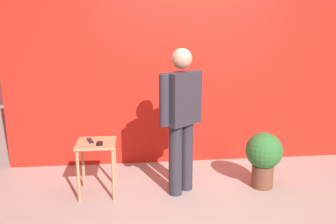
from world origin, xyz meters
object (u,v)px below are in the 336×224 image
(cell_phone, at_px, (100,143))
(tv_remote, at_px, (90,141))
(potted_plant, at_px, (264,155))
(side_table, at_px, (97,152))
(standing_person, at_px, (181,114))

(cell_phone, xyz_separation_m, tv_remote, (-0.12, 0.10, 0.01))
(cell_phone, xyz_separation_m, potted_plant, (1.94, 0.04, -0.23))
(side_table, xyz_separation_m, tv_remote, (-0.07, 0.03, 0.14))
(standing_person, height_order, cell_phone, standing_person)
(cell_phone, bearing_deg, tv_remote, 136.14)
(side_table, relative_size, cell_phone, 4.41)
(side_table, distance_m, cell_phone, 0.16)
(standing_person, bearing_deg, side_table, 177.30)
(tv_remote, bearing_deg, cell_phone, -60.90)
(side_table, height_order, cell_phone, cell_phone)
(cell_phone, height_order, potted_plant, potted_plant)
(tv_remote, distance_m, potted_plant, 2.07)
(standing_person, bearing_deg, tv_remote, 175.90)
(standing_person, xyz_separation_m, side_table, (-0.97, 0.05, -0.44))
(side_table, xyz_separation_m, cell_phone, (0.05, -0.07, 0.13))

